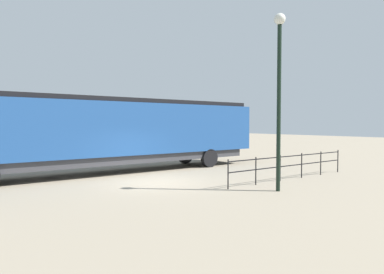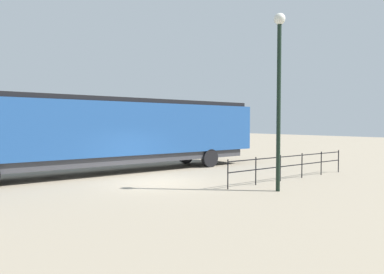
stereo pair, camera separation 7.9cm
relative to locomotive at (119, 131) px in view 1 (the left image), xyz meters
name	(u,v)px [view 1 (the left image)]	position (x,y,z in m)	size (l,w,h in m)	color
ground_plane	(155,182)	(3.94, -0.04, -2.25)	(120.00, 120.00, 0.00)	gray
locomotive	(119,131)	(0.00, 0.00, 0.00)	(2.83, 18.31, 3.99)	navy
lamp_post	(279,77)	(8.54, 2.80, 2.17)	(0.44, 0.44, 6.88)	black
platform_fence	(291,163)	(7.10, 5.53, -1.48)	(0.05, 8.15, 1.20)	black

